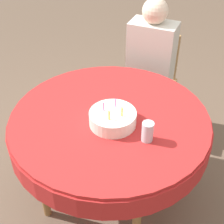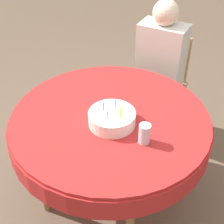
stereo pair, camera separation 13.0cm
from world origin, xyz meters
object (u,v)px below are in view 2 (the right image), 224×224
Objects in this scene: chair at (161,82)px; person at (160,61)px; birthday_cake at (112,118)px; drinking_glass at (145,134)px.

person is at bearing -90.00° from chair.
person is (0.00, -0.09, 0.24)m from chair.
drinking_glass is at bearing -10.46° from birthday_cake.
birthday_cake is 2.35× the size of drinking_glass.
chair is 7.52× the size of drinking_glass.
person reaches higher than chair.
drinking_glass is (0.32, -0.94, 0.10)m from person.
person is at bearing 108.69° from drinking_glass.
birthday_cake is at bearing -86.04° from person.
birthday_cake is at bearing 169.54° from drinking_glass.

